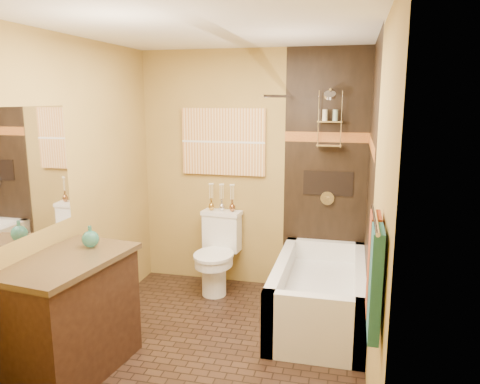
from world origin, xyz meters
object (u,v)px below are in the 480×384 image
(bathtub, at_px, (320,298))
(vanity, at_px, (69,316))
(sunset_painting, at_px, (223,142))
(toilet, at_px, (217,253))

(bathtub, height_order, vanity, vanity)
(sunset_painting, bearing_deg, bathtub, -33.35)
(toilet, bearing_deg, bathtub, -17.09)
(bathtub, bearing_deg, vanity, -144.02)
(sunset_painting, height_order, vanity, sunset_painting)
(toilet, distance_m, vanity, 1.82)
(sunset_painting, distance_m, vanity, 2.35)
(sunset_painting, bearing_deg, toilet, -90.00)
(sunset_painting, distance_m, toilet, 1.17)
(bathtub, distance_m, toilet, 1.21)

